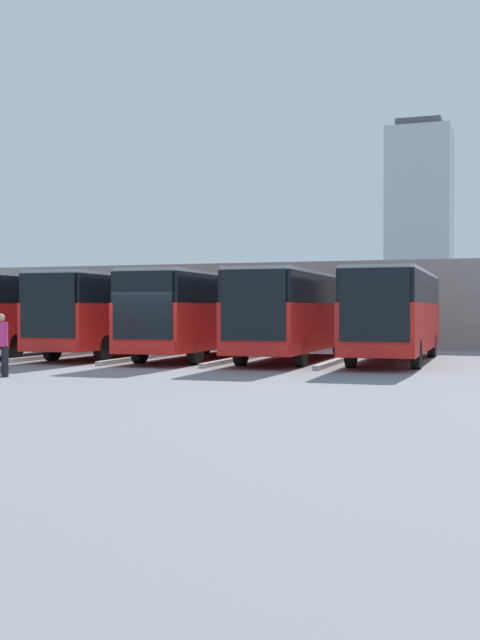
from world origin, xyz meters
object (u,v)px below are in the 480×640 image
bus_1 (294,312)px  pedestrian (1,343)px  bus_2 (200,312)px  bus_3 (118,311)px  bus_4 (37,311)px  bus_0 (395,312)px

bus_1 → pedestrian: bus_1 is taller
bus_2 → pedestrian: size_ratio=6.03×
bus_3 → bus_4: size_ratio=1.00×
bus_0 → bus_4: (15.01, 0.37, 0.00)m
bus_3 → bus_4: bearing=0.8°
bus_1 → bus_2: size_ratio=1.00×
bus_4 → bus_3: bearing=-179.2°
bus_1 → bus_3: same height
bus_1 → pedestrian: (5.94, 9.92, -0.87)m
bus_4 → bus_2: bearing=177.7°
bus_1 → bus_4: (11.26, 0.06, 0.00)m
bus_4 → pedestrian: bearing=116.8°
bus_1 → bus_3: 7.51m
bus_1 → bus_3: (7.51, -0.09, 0.00)m
bus_0 → bus_4: same height
bus_2 → bus_3: size_ratio=1.00×
bus_0 → pedestrian: bus_0 is taller
bus_0 → pedestrian: bearing=45.0°
bus_2 → bus_4: size_ratio=1.00×
bus_0 → bus_1: same height
bus_1 → pedestrian: 11.60m
bus_1 → bus_4: size_ratio=1.00×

